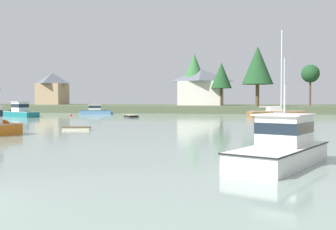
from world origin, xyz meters
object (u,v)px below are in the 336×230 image
cruiser_white (287,151)px  cruiser_teal (18,113)px  dinghy_cream (77,129)px  cruiser_skyblue (98,112)px  mooring_buoy_red (71,115)px  dinghy_black (131,116)px  sailboat_grey (282,121)px  sailboat_wood (277,115)px

cruiser_white → cruiser_teal: bearing=132.9°
dinghy_cream → cruiser_teal: cruiser_teal is taller
cruiser_white → cruiser_skyblue: bearing=118.3°
cruiser_white → mooring_buoy_red: bearing=123.9°
dinghy_black → mooring_buoy_red: bearing=165.2°
dinghy_cream → mooring_buoy_red: (-14.43, 30.69, -0.03)m
sailboat_grey → cruiser_white: sailboat_grey is taller
dinghy_cream → sailboat_grey: bearing=39.9°
sailboat_grey → dinghy_black: sailboat_grey is taller
sailboat_grey → cruiser_teal: bearing=168.8°
sailboat_grey → cruiser_skyblue: bearing=146.8°
cruiser_white → cruiser_teal: size_ratio=0.90×
cruiser_skyblue → mooring_buoy_red: cruiser_skyblue is taller
dinghy_black → cruiser_skyblue: 14.35m
cruiser_white → cruiser_skyblue: size_ratio=1.11×
sailboat_grey → mooring_buoy_red: (-34.69, 13.78, -0.11)m
sailboat_wood → cruiser_skyblue: 33.73m
cruiser_teal → dinghy_black: 18.94m
cruiser_teal → sailboat_wood: 42.92m
dinghy_cream → cruiser_teal: 32.95m
cruiser_skyblue → sailboat_wood: bearing=-9.9°
cruiser_white → mooring_buoy_red: 56.28m
cruiser_white → mooring_buoy_red: (-31.40, 46.71, -0.43)m
sailboat_grey → cruiser_skyblue: 38.75m
sailboat_grey → sailboat_wood: sailboat_wood is taller
sailboat_grey → mooring_buoy_red: sailboat_grey is taller
sailboat_wood → dinghy_black: bearing=-168.5°
dinghy_cream → sailboat_wood: (21.04, 32.31, 0.19)m
dinghy_cream → cruiser_teal: size_ratio=0.32×
sailboat_wood → cruiser_skyblue: size_ratio=2.15×
dinghy_cream → mooring_buoy_red: bearing=115.2°
cruiser_white → cruiser_skyblue: 61.48m
cruiser_teal → sailboat_grey: bearing=-11.2°
sailboat_grey → dinghy_black: bearing=155.0°
cruiser_skyblue → mooring_buoy_red: bearing=-106.9°
sailboat_wood → dinghy_black: size_ratio=3.77×
cruiser_skyblue → sailboat_grey: bearing=-33.2°
cruiser_white → mooring_buoy_red: cruiser_white is taller
cruiser_teal → dinghy_black: size_ratio=2.16×
dinghy_black → mooring_buoy_red: (-11.94, 3.16, -0.05)m
cruiser_teal → dinghy_black: (18.78, 2.37, -0.44)m
dinghy_black → cruiser_skyblue: bearing=132.5°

